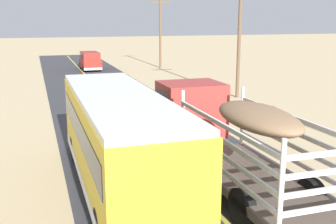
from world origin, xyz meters
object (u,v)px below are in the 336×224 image
Objects in this scene: livestock_truck at (212,121)px; car_far at (90,60)px; power_pole_mid at (239,33)px; bus at (119,139)px; power_pole_far at (160,30)px.

livestock_truck is 31.50m from car_far.
bus is at bearing -129.83° from power_pole_mid.
power_pole_far is (11.22, 32.21, 2.45)m from bus.
bus is 32.71m from car_far.
car_far is at bearing 90.64° from livestock_truck.
car_far is at bearing 84.09° from bus.
livestock_truck is 0.97× the size of bus.
power_pole_mid reaches higher than car_far.
car_far is 0.59× the size of power_pole_far.
livestock_truck is 32.14m from power_pole_far.
power_pole_mid reaches higher than power_pole_far.
power_pole_far is (7.85, -0.33, 3.11)m from car_far.
car_far is (-0.35, 31.49, -0.70)m from livestock_truck.
power_pole_far is at bearing 90.00° from power_pole_mid.
power_pole_far reaches higher than bus.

